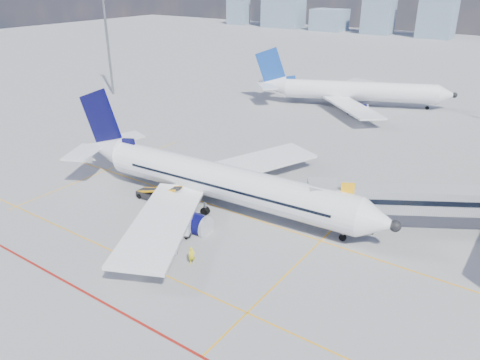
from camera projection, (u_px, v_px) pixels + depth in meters
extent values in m
plane|color=gray|center=(172.00, 234.00, 50.92)|extent=(420.00, 420.00, 0.00)
cube|color=orange|center=(216.00, 206.00, 56.92)|extent=(60.00, 0.18, 0.01)
cube|color=orange|center=(131.00, 259.00, 46.42)|extent=(80.00, 0.15, 0.01)
cube|color=orange|center=(294.00, 268.00, 45.11)|extent=(0.15, 28.00, 0.01)
cube|color=orange|center=(106.00, 170.00, 67.37)|extent=(0.15, 30.00, 0.01)
cube|color=maroon|center=(81.00, 290.00, 41.92)|extent=(90.00, 0.25, 0.01)
cube|color=#94969C|center=(428.00, 200.00, 49.83)|extent=(20.84, 13.93, 2.60)
cube|color=black|center=(428.00, 198.00, 49.75)|extent=(20.52, 13.82, 0.55)
cube|color=#94969C|center=(323.00, 196.00, 50.58)|extent=(4.49, 4.56, 3.00)
cube|color=black|center=(365.00, 228.00, 51.50)|extent=(2.20, 1.00, 0.70)
cylinder|color=slate|center=(366.00, 217.00, 50.95)|extent=(0.56, 0.56, 2.70)
cube|color=orange|center=(348.00, 188.00, 48.24)|extent=(1.26, 0.82, 1.20)
cylinder|color=slate|center=(107.00, 39.00, 104.57)|extent=(0.56, 0.56, 25.00)
cube|color=gray|center=(238.00, 12.00, 255.77)|extent=(10.20, 8.27, 12.96)
cube|color=gray|center=(329.00, 20.00, 227.99)|extent=(16.07, 12.31, 10.02)
cube|color=gray|center=(379.00, 14.00, 213.82)|extent=(13.25, 9.68, 17.50)
cube|color=gray|center=(439.00, 5.00, 198.41)|extent=(14.38, 11.27, 26.80)
cylinder|color=white|center=(226.00, 183.00, 55.31)|extent=(32.90, 6.21, 4.25)
cone|color=white|center=(380.00, 222.00, 46.59)|extent=(4.17, 4.48, 4.25)
sphere|color=black|center=(395.00, 226.00, 45.86)|extent=(1.27, 1.27, 1.20)
cone|color=white|center=(105.00, 148.00, 64.52)|extent=(7.22, 4.66, 4.25)
cube|color=black|center=(366.00, 213.00, 47.02)|extent=(1.73, 1.73, 0.49)
cube|color=white|center=(255.00, 163.00, 64.22)|extent=(11.64, 18.84, 0.63)
cube|color=white|center=(162.00, 222.00, 48.92)|extent=(13.33, 18.58, 0.63)
cylinder|color=#08083C|center=(249.00, 183.00, 61.53)|extent=(4.07, 2.74, 2.51)
cylinder|color=#08083C|center=(191.00, 223.00, 51.67)|extent=(4.07, 2.74, 2.51)
cylinder|color=silver|center=(263.00, 186.00, 60.55)|extent=(0.54, 2.59, 2.57)
cylinder|color=silver|center=(206.00, 227.00, 50.68)|extent=(0.54, 2.59, 2.57)
cube|color=#08083C|center=(102.00, 122.00, 63.00)|extent=(7.48, 0.80, 9.30)
cube|color=#08083C|center=(118.00, 143.00, 62.81)|extent=(6.16, 0.70, 2.35)
cube|color=white|center=(121.00, 138.00, 67.30)|extent=(5.04, 6.83, 0.24)
cube|color=white|center=(83.00, 152.00, 61.85)|extent=(5.58, 6.92, 0.24)
cylinder|color=slate|center=(343.00, 233.00, 49.28)|extent=(0.30, 0.30, 1.80)
cylinder|color=black|center=(343.00, 238.00, 49.49)|extent=(0.78, 0.33, 0.76)
cylinder|color=slate|center=(231.00, 191.00, 59.06)|extent=(0.34, 0.34, 1.60)
cylinder|color=black|center=(231.00, 193.00, 59.18)|extent=(1.04, 0.71, 1.00)
cylinder|color=slate|center=(205.00, 209.00, 54.64)|extent=(0.34, 0.34, 1.60)
cylinder|color=black|center=(205.00, 211.00, 54.76)|extent=(1.04, 0.71, 1.00)
cube|color=black|center=(239.00, 175.00, 56.56)|extent=(26.78, 1.71, 0.28)
cube|color=black|center=(220.00, 188.00, 53.28)|extent=(26.78, 1.71, 0.28)
cylinder|color=white|center=(360.00, 91.00, 98.15)|extent=(29.98, 16.29, 4.03)
cone|color=white|center=(447.00, 95.00, 95.16)|extent=(5.04, 5.20, 4.03)
sphere|color=black|center=(455.00, 95.00, 94.91)|extent=(1.50, 1.50, 1.14)
cone|color=white|center=(271.00, 85.00, 101.17)|extent=(7.68, 6.37, 4.03)
cube|color=black|center=(441.00, 92.00, 95.16)|extent=(2.05, 2.05, 0.47)
cube|color=white|center=(351.00, 86.00, 107.22)|extent=(5.39, 17.06, 0.60)
cube|color=white|center=(353.00, 107.00, 90.52)|extent=(16.28, 15.42, 0.60)
cylinder|color=#08083C|center=(355.00, 95.00, 104.60)|extent=(4.37, 3.69, 2.38)
cylinder|color=#08083C|center=(357.00, 110.00, 93.84)|extent=(4.37, 3.69, 2.38)
cylinder|color=silver|center=(364.00, 96.00, 104.26)|extent=(1.32, 2.38, 2.44)
cylinder|color=silver|center=(367.00, 110.00, 93.50)|extent=(1.32, 2.38, 2.44)
cube|color=#153F96|center=(271.00, 68.00, 99.72)|extent=(6.61, 3.18, 8.82)
cube|color=#153F96|center=(282.00, 80.00, 100.30)|extent=(5.46, 2.65, 2.22)
cube|color=white|center=(271.00, 80.00, 104.06)|extent=(3.30, 5.89, 0.23)
cube|color=white|center=(267.00, 86.00, 98.12)|extent=(6.32, 6.25, 0.23)
cylinder|color=black|center=(353.00, 101.00, 101.88)|extent=(1.18, 1.00, 1.00)
cylinder|color=black|center=(354.00, 107.00, 97.06)|extent=(1.18, 1.00, 1.00)
cylinder|color=black|center=(427.00, 108.00, 96.93)|extent=(0.81, 0.56, 0.76)
cube|color=white|center=(167.00, 248.00, 47.28)|extent=(2.31, 1.71, 0.75)
cube|color=white|center=(165.00, 242.00, 47.32)|extent=(1.23, 1.32, 0.56)
cube|color=black|center=(165.00, 241.00, 47.25)|extent=(1.12, 1.24, 0.33)
cylinder|color=black|center=(159.00, 249.00, 47.64)|extent=(0.56, 0.36, 0.53)
cylinder|color=black|center=(168.00, 246.00, 48.22)|extent=(0.56, 0.36, 0.53)
cylinder|color=black|center=(166.00, 256.00, 46.55)|extent=(0.56, 0.36, 0.53)
cylinder|color=black|center=(175.00, 252.00, 47.12)|extent=(0.56, 0.36, 0.53)
cube|color=black|center=(176.00, 233.00, 50.58)|extent=(3.84, 2.86, 0.18)
cube|color=white|center=(168.00, 225.00, 50.38)|extent=(1.98, 1.96, 1.51)
cube|color=white|center=(183.00, 226.00, 50.09)|extent=(1.98, 1.96, 1.51)
cylinder|color=black|center=(162.00, 236.00, 50.26)|extent=(0.34, 0.25, 0.31)
cylinder|color=black|center=(166.00, 229.00, 51.49)|extent=(0.34, 0.25, 0.31)
cylinder|color=black|center=(186.00, 238.00, 49.80)|extent=(0.34, 0.25, 0.31)
cylinder|color=black|center=(190.00, 232.00, 51.03)|extent=(0.34, 0.25, 0.31)
cube|color=black|center=(154.00, 196.00, 58.36)|extent=(4.72, 1.74, 0.78)
cube|color=black|center=(159.00, 189.00, 57.43)|extent=(6.72, 1.21, 2.06)
cube|color=orange|center=(162.00, 188.00, 57.90)|extent=(6.73, 0.19, 2.15)
cube|color=orange|center=(155.00, 191.00, 56.96)|extent=(6.73, 0.19, 2.15)
cylinder|color=black|center=(139.00, 196.00, 58.75)|extent=(0.67, 0.28, 0.67)
cylinder|color=black|center=(148.00, 192.00, 59.94)|extent=(0.67, 0.28, 0.67)
cylinder|color=black|center=(160.00, 203.00, 56.92)|extent=(0.67, 0.28, 0.67)
cylinder|color=black|center=(169.00, 199.00, 58.11)|extent=(0.67, 0.28, 0.67)
imported|color=yellow|center=(192.00, 256.00, 45.31)|extent=(0.78, 0.79, 1.84)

